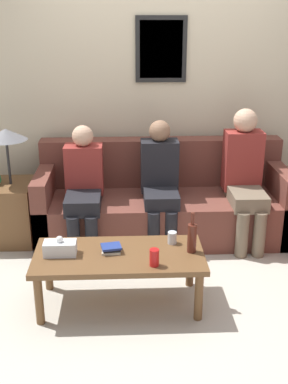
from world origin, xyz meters
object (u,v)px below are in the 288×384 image
(person_left, at_px, (84,184))
(person_middle, at_px, (160,180))
(drinking_glass, at_px, (172,238))
(couch_main, at_px, (162,204))
(person_right, at_px, (245,173))
(wine_bottle, at_px, (192,237))
(coffee_table, at_px, (119,260))

(person_left, xyz_separation_m, person_middle, (0.69, 0.05, 0.02))
(drinking_glass, height_order, person_middle, person_middle)
(couch_main, distance_m, person_middle, 0.34)
(person_left, relative_size, person_right, 0.89)
(person_right, bearing_deg, wine_bottle, -121.11)
(couch_main, xyz_separation_m, drinking_glass, (-0.01, -1.04, 0.15))
(person_left, distance_m, person_right, 1.46)
(couch_main, height_order, drinking_glass, couch_main)
(wine_bottle, distance_m, drinking_glass, 0.20)
(person_left, bearing_deg, person_middle, 4.02)
(wine_bottle, height_order, drinking_glass, wine_bottle)
(coffee_table, distance_m, person_left, 1.06)
(coffee_table, relative_size, person_right, 1.00)
(coffee_table, distance_m, person_right, 1.57)
(wine_bottle, relative_size, person_left, 0.28)
(coffee_table, height_order, wine_bottle, wine_bottle)
(wine_bottle, relative_size, person_right, 0.25)
(wine_bottle, xyz_separation_m, person_left, (-0.84, 0.98, 0.06))
(coffee_table, height_order, person_right, person_right)
(wine_bottle, relative_size, person_middle, 0.27)
(wine_bottle, xyz_separation_m, person_middle, (-0.15, 1.03, 0.08))
(person_left, distance_m, person_middle, 0.69)
(couch_main, relative_size, wine_bottle, 7.64)
(person_middle, distance_m, person_right, 0.77)
(coffee_table, xyz_separation_m, person_middle, (0.37, 1.04, 0.25))
(wine_bottle, height_order, person_left, person_left)
(drinking_glass, bearing_deg, coffee_table, -159.65)
(drinking_glass, relative_size, person_right, 0.07)
(couch_main, bearing_deg, person_right, -11.78)
(drinking_glass, bearing_deg, person_right, 49.97)
(person_left, xyz_separation_m, person_right, (1.46, 0.05, 0.07))
(couch_main, relative_size, coffee_table, 1.91)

